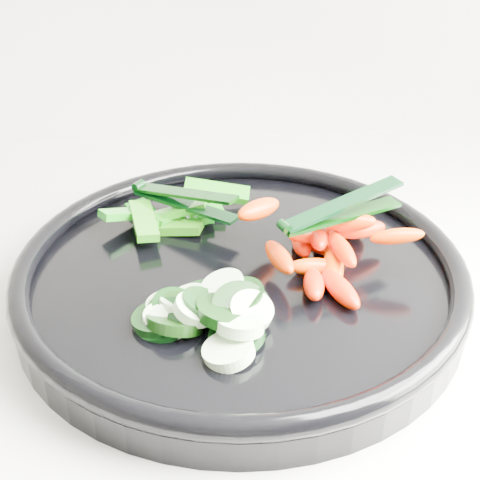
{
  "coord_description": "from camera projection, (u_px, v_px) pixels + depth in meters",
  "views": [
    {
      "loc": [
        0.62,
        1.19,
        1.27
      ],
      "look_at": [
        0.66,
        1.65,
        0.99
      ],
      "focal_mm": 50.0,
      "sensor_mm": 36.0,
      "label": 1
    }
  ],
  "objects": [
    {
      "name": "veggie_tray",
      "position": [
        240.0,
        275.0,
        0.56
      ],
      "size": [
        0.39,
        0.39,
        0.04
      ],
      "color": "black",
      "rests_on": "counter"
    },
    {
      "name": "cucumber_pile",
      "position": [
        200.0,
        314.0,
        0.49
      ],
      "size": [
        0.12,
        0.11,
        0.04
      ],
      "color": "black",
      "rests_on": "veggie_tray"
    },
    {
      "name": "carrot_pile",
      "position": [
        326.0,
        242.0,
        0.56
      ],
      "size": [
        0.15,
        0.15,
        0.05
      ],
      "color": "#EF5C00",
      "rests_on": "veggie_tray"
    },
    {
      "name": "pepper_pile",
      "position": [
        171.0,
        214.0,
        0.62
      ],
      "size": [
        0.14,
        0.1,
        0.03
      ],
      "color": "#0A6910",
      "rests_on": "veggie_tray"
    },
    {
      "name": "tong_carrot",
      "position": [
        339.0,
        211.0,
        0.54
      ],
      "size": [
        0.11,
        0.06,
        0.02
      ],
      "color": "black",
      "rests_on": "carrot_pile"
    },
    {
      "name": "tong_pepper",
      "position": [
        182.0,
        198.0,
        0.61
      ],
      "size": [
        0.1,
        0.08,
        0.02
      ],
      "color": "black",
      "rests_on": "pepper_pile"
    }
  ]
}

